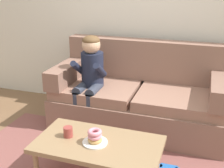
% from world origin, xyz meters
% --- Properties ---
extents(ground, '(10.00, 10.00, 0.00)m').
position_xyz_m(ground, '(0.00, 0.00, 0.00)').
color(ground, brown).
extents(wall_back, '(8.00, 0.10, 2.80)m').
position_xyz_m(wall_back, '(0.00, 1.40, 1.40)').
color(wall_back, silver).
rests_on(wall_back, ground).
extents(couch, '(1.97, 0.90, 1.00)m').
position_xyz_m(couch, '(0.14, 0.85, 0.35)').
color(couch, '#846051').
rests_on(couch, ground).
extents(coffee_table, '(1.06, 0.57, 0.42)m').
position_xyz_m(coffee_table, '(0.07, -0.32, 0.38)').
color(coffee_table, '#937551').
rests_on(coffee_table, ground).
extents(person_child, '(0.34, 0.58, 1.10)m').
position_xyz_m(person_child, '(-0.39, 0.64, 0.67)').
color(person_child, '#1E2338').
rests_on(person_child, ground).
extents(plate, '(0.21, 0.21, 0.01)m').
position_xyz_m(plate, '(0.05, -0.34, 0.43)').
color(plate, white).
rests_on(plate, coffee_table).
extents(donut, '(0.16, 0.16, 0.04)m').
position_xyz_m(donut, '(0.05, -0.34, 0.45)').
color(donut, tan).
rests_on(donut, plate).
extents(donut_second, '(0.17, 0.17, 0.04)m').
position_xyz_m(donut_second, '(0.05, -0.34, 0.49)').
color(donut_second, pink).
rests_on(donut_second, donut).
extents(donut_third, '(0.14, 0.14, 0.04)m').
position_xyz_m(donut_third, '(0.05, -0.34, 0.52)').
color(donut_third, pink).
rests_on(donut_third, donut_second).
extents(mug, '(0.08, 0.08, 0.09)m').
position_xyz_m(mug, '(-0.20, -0.31, 0.47)').
color(mug, '#993D38').
rests_on(mug, coffee_table).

